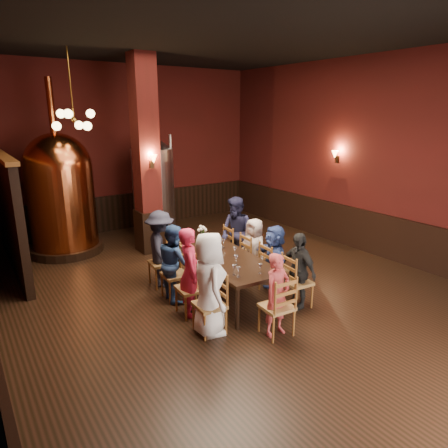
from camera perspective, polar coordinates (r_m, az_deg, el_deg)
room at (r=7.15m, az=0.31°, el=7.61°), size 10.00×10.02×4.50m
wainscot_right at (r=10.26m, az=18.80°, el=-0.70°), size 0.08×9.90×1.00m
wainscot_back at (r=11.84m, az=-13.50°, el=1.86°), size 7.90×0.08×1.00m
column at (r=9.45m, az=-11.07°, el=9.34°), size 0.58×0.58×4.50m
partition at (r=9.29m, az=-28.33°, el=1.02°), size 0.22×3.50×2.40m
pendant_cluster at (r=9.00m, az=-20.66°, el=13.76°), size 0.90×0.90×1.70m
sconce_wall at (r=10.38m, az=15.90°, el=9.32°), size 0.20×0.20×0.36m
sconce_column at (r=9.18m, az=-10.29°, el=8.88°), size 0.20×0.20×0.36m
dining_table at (r=7.23m, az=0.17°, el=-5.13°), size 1.19×2.47×0.75m
chair_0 at (r=6.14m, az=-2.09°, el=-11.43°), size 0.50×0.50×0.92m
person_0 at (r=6.00m, az=-2.13°, el=-8.57°), size 0.70×0.89×1.59m
chair_1 at (r=6.68m, az=-4.80°, el=-9.11°), size 0.50×0.50×0.92m
person_1 at (r=6.57m, az=-4.86°, el=-6.84°), size 0.55×0.64×1.50m
chair_2 at (r=7.24m, az=-7.04°, el=-7.16°), size 0.50×0.50×0.92m
person_2 at (r=7.15m, az=-7.10°, el=-5.45°), size 0.44×0.72×1.38m
chair_3 at (r=7.82m, az=-8.97°, el=-5.45°), size 0.50×0.50×0.92m
person_3 at (r=7.72m, az=-9.06°, el=-3.50°), size 0.80×1.08×1.48m
chair_4 at (r=7.01m, az=10.42°, el=-8.09°), size 0.50×0.50×0.92m
person_4 at (r=6.93m, az=10.50°, el=-6.51°), size 0.34×0.79×1.34m
chair_5 at (r=7.49m, az=7.12°, el=-6.34°), size 0.50×0.50×0.92m
person_5 at (r=7.42m, az=7.17°, el=-5.00°), size 0.79×1.26×1.30m
chair_6 at (r=7.99m, az=4.29°, el=-4.82°), size 0.50×0.50×0.92m
person_6 at (r=7.93m, az=4.31°, el=-3.66°), size 0.48×0.66×1.26m
chair_7 at (r=8.52m, az=1.77°, el=-3.45°), size 0.50×0.50×0.92m
person_7 at (r=8.42m, az=1.79°, el=-1.40°), size 0.50×0.81×1.56m
chair_8 at (r=6.14m, az=7.55°, el=-11.58°), size 0.50×0.50×0.92m
person_8 at (r=6.06m, az=7.62°, el=-10.02°), size 0.50×0.36×1.29m
copper_kettle at (r=10.02m, az=-22.29°, el=4.18°), size 1.86×1.86×3.98m
steel_vessel at (r=11.00m, az=-10.05°, el=5.51°), size 1.39×1.39×2.69m
rose_vase at (r=8.00m, az=-3.06°, el=-0.97°), size 0.19×0.19×0.33m
wine_glass_0 at (r=7.20m, az=1.58°, el=-3.97°), size 0.07×0.07×0.17m
wine_glass_1 at (r=6.47m, az=5.21°, el=-6.37°), size 0.07×0.07×0.17m
wine_glass_2 at (r=6.40m, az=1.43°, el=-6.57°), size 0.07×0.07×0.17m
wine_glass_3 at (r=7.25m, az=-0.46°, el=-3.81°), size 0.07×0.07×0.17m
wine_glass_4 at (r=7.61m, az=-0.08°, el=-2.85°), size 0.07×0.07×0.17m
wine_glass_5 at (r=6.80m, az=1.77°, el=-5.17°), size 0.07×0.07×0.17m
wine_glass_6 at (r=6.33m, az=2.09°, el=-6.85°), size 0.07×0.07×0.17m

